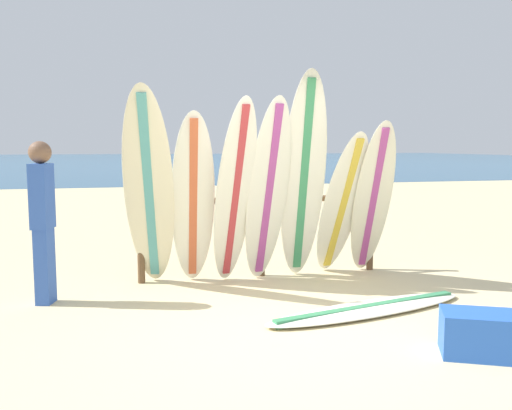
# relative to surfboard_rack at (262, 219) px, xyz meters

# --- Properties ---
(ground_plane) EXTENTS (120.00, 120.00, 0.00)m
(ground_plane) POSITION_rel_surfboard_rack_xyz_m (-0.17, -2.17, -0.76)
(ground_plane) COLOR beige
(ocean_water) EXTENTS (120.00, 80.00, 0.01)m
(ocean_water) POSITION_rel_surfboard_rack_xyz_m (-0.17, 55.83, -0.76)
(ocean_water) COLOR #1E5984
(ocean_water) RESTS_ON ground
(surfboard_rack) EXTENTS (3.19, 0.09, 1.16)m
(surfboard_rack) POSITION_rel_surfboard_rack_xyz_m (0.00, 0.00, 0.00)
(surfboard_rack) COLOR brown
(surfboard_rack) RESTS_ON ground
(surfboard_leaning_far_left) EXTENTS (0.75, 1.21, 2.38)m
(surfboard_leaning_far_left) POSITION_rel_surfboard_rack_xyz_m (-1.45, -0.41, 0.43)
(surfboard_leaning_far_left) COLOR beige
(surfboard_leaning_far_left) RESTS_ON ground
(surfboard_leaning_left) EXTENTS (0.56, 0.70, 2.12)m
(surfboard_leaning_left) POSITION_rel_surfboard_rack_xyz_m (-0.92, -0.26, 0.30)
(surfboard_leaning_left) COLOR white
(surfboard_leaning_left) RESTS_ON ground
(surfboard_leaning_center_left) EXTENTS (0.61, 0.89, 2.28)m
(surfboard_leaning_center_left) POSITION_rel_surfboard_rack_xyz_m (-0.44, -0.43, 0.38)
(surfboard_leaning_center_left) COLOR white
(surfboard_leaning_center_left) RESTS_ON ground
(surfboard_leaning_center) EXTENTS (0.65, 0.79, 2.30)m
(surfboard_leaning_center) POSITION_rel_surfboard_rack_xyz_m (-0.02, -0.39, 0.39)
(surfboard_leaning_center) COLOR white
(surfboard_leaning_center) RESTS_ON ground
(surfboard_leaning_center_right) EXTENTS (0.62, 0.85, 2.61)m
(surfboard_leaning_center_right) POSITION_rel_surfboard_rack_xyz_m (0.44, -0.36, 0.55)
(surfboard_leaning_center_right) COLOR white
(surfboard_leaning_center_right) RESTS_ON ground
(surfboard_leaning_right) EXTENTS (0.64, 1.01, 1.89)m
(surfboard_leaning_right) POSITION_rel_surfboard_rack_xyz_m (0.99, -0.31, 0.19)
(surfboard_leaning_right) COLOR white
(surfboard_leaning_right) RESTS_ON ground
(surfboard_leaning_far_right) EXTENTS (0.62, 1.06, 2.02)m
(surfboard_leaning_far_right) POSITION_rel_surfboard_rack_xyz_m (1.36, -0.42, 0.25)
(surfboard_leaning_far_right) COLOR silver
(surfboard_leaning_far_right) RESTS_ON ground
(surfboard_lying_on_sand) EXTENTS (2.48, 1.06, 0.08)m
(surfboard_lying_on_sand) POSITION_rel_surfboard_rack_xyz_m (0.69, -1.78, -0.72)
(surfboard_lying_on_sand) COLOR white
(surfboard_lying_on_sand) RESTS_ON ground
(beachgoer_standing) EXTENTS (0.24, 0.32, 1.76)m
(beachgoer_standing) POSITION_rel_surfboard_rack_xyz_m (-2.59, -0.64, 0.21)
(beachgoer_standing) COLOR #3359B2
(beachgoer_standing) RESTS_ON ground
(small_boat_offshore) EXTENTS (2.47, 2.78, 0.71)m
(small_boat_offshore) POSITION_rel_surfboard_rack_xyz_m (6.88, 25.21, -0.50)
(small_boat_offshore) COLOR silver
(small_boat_offshore) RESTS_ON ocean_water
(cooler_box) EXTENTS (0.71, 0.62, 0.36)m
(cooler_box) POSITION_rel_surfboard_rack_xyz_m (1.05, -3.07, -0.58)
(cooler_box) COLOR blue
(cooler_box) RESTS_ON ground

